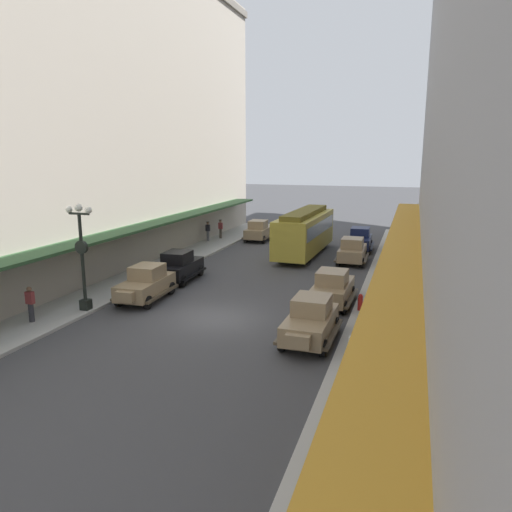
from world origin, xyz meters
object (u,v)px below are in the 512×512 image
object	(u,v)px
pedestrian_4	(221,229)
parked_car_1	(179,265)
pedestrian_0	(208,231)
pedestrian_3	(405,338)
lamp_post_with_clock	(82,253)
streetcar	(305,231)
parked_car_3	(311,319)
pedestrian_2	(30,304)
parked_car_4	(352,250)
pedestrian_1	(354,353)
parked_car_5	(360,239)
parked_car_0	(259,230)
parked_car_2	(146,283)
parked_car_6	(333,287)
pedestrian_5	(390,268)
fire_hydrant	(360,302)

from	to	relation	value
pedestrian_4	parked_car_1	bearing A→B (deg)	-77.90
pedestrian_0	pedestrian_3	world-z (taller)	pedestrian_0
lamp_post_with_clock	streetcar	bearing A→B (deg)	66.86
parked_car_3	pedestrian_2	xyz separation A→B (m)	(-12.38, -2.04, 0.05)
parked_car_4	pedestrian_1	world-z (taller)	parked_car_4
parked_car_3	parked_car_5	world-z (taller)	same
pedestrian_1	parked_car_4	bearing A→B (deg)	97.15
pedestrian_4	parked_car_0	bearing A→B (deg)	12.52
parked_car_1	parked_car_2	world-z (taller)	same
parked_car_6	streetcar	xyz separation A→B (m)	(-4.07, 11.78, 0.96)
streetcar	pedestrian_3	size ratio (longest dim) A/B	5.89
parked_car_5	parked_car_4	bearing A→B (deg)	-89.99
parked_car_4	parked_car_3	bearing A→B (deg)	-89.31
parked_car_3	parked_car_4	distance (m)	15.33
pedestrian_4	pedestrian_1	bearing A→B (deg)	-58.71
pedestrian_0	pedestrian_1	bearing A→B (deg)	-56.02
streetcar	parked_car_4	bearing A→B (deg)	-23.34
parked_car_1	pedestrian_0	bearing A→B (deg)	105.97
pedestrian_5	pedestrian_4	bearing A→B (deg)	144.00
parked_car_4	parked_car_5	world-z (taller)	same
streetcar	fire_hydrant	xyz separation A→B (m)	(5.59, -12.73, -1.34)
lamp_post_with_clock	pedestrian_5	size ratio (longest dim) A/B	3.09
parked_car_6	pedestrian_4	size ratio (longest dim) A/B	2.56
parked_car_5	pedestrian_2	size ratio (longest dim) A/B	2.62
parked_car_3	pedestrian_5	distance (m)	10.49
pedestrian_2	pedestrian_3	xyz separation A→B (m)	(16.13, 0.91, 0.00)
parked_car_0	streetcar	bearing A→B (deg)	-43.65
pedestrian_2	pedestrian_4	world-z (taller)	pedestrian_4
lamp_post_with_clock	parked_car_6	bearing A→B (deg)	23.93
parked_car_2	streetcar	world-z (taller)	streetcar
parked_car_6	parked_car_3	bearing A→B (deg)	-90.66
parked_car_4	fire_hydrant	xyz separation A→B (m)	(1.76, -11.08, -0.38)
lamp_post_with_clock	pedestrian_4	world-z (taller)	lamp_post_with_clock
parked_car_2	parked_car_5	size ratio (longest dim) A/B	1.00
parked_car_4	pedestrian_5	world-z (taller)	parked_car_4
parked_car_2	fire_hydrant	bearing A→B (deg)	6.66
parked_car_3	streetcar	bearing A→B (deg)	103.29
pedestrian_1	pedestrian_2	xyz separation A→B (m)	(-14.50, 1.03, 0.00)
parked_car_2	parked_car_3	bearing A→B (deg)	-17.41
pedestrian_1	parked_car_6	bearing A→B (deg)	104.00
pedestrian_0	pedestrian_4	world-z (taller)	same
lamp_post_with_clock	pedestrian_3	distance (m)	15.12
parked_car_2	pedestrian_0	size ratio (longest dim) A/B	2.59
streetcar	lamp_post_with_clock	size ratio (longest dim) A/B	1.87
parked_car_1	parked_car_6	xyz separation A→B (m)	(9.71, -1.97, 0.00)
parked_car_5	pedestrian_5	distance (m)	10.36
parked_car_6	pedestrian_4	distance (m)	20.51
parked_car_3	lamp_post_with_clock	xyz separation A→B (m)	(-11.18, 0.22, 2.04)
parked_car_2	pedestrian_2	bearing A→B (deg)	-120.25
parked_car_1	pedestrian_4	bearing A→B (deg)	102.10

